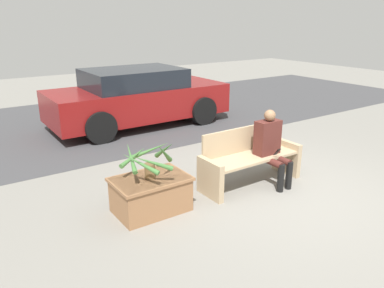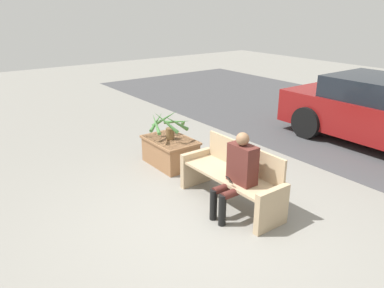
% 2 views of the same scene
% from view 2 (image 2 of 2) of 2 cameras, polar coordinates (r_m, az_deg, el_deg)
% --- Properties ---
extents(ground_plane, '(30.00, 30.00, 0.00)m').
position_cam_2_polar(ground_plane, '(5.25, 2.15, -11.76)').
color(ground_plane, gray).
extents(bench, '(1.74, 0.57, 0.89)m').
position_cam_2_polar(bench, '(5.55, 6.25, -5.00)').
color(bench, tan).
rests_on(bench, ground_plane).
extents(person_seated, '(0.41, 0.59, 1.21)m').
position_cam_2_polar(person_seated, '(5.14, 6.96, -4.13)').
color(person_seated, '#51231E').
rests_on(person_seated, ground_plane).
extents(planter_box, '(1.03, 0.70, 0.50)m').
position_cam_2_polar(planter_box, '(6.92, -3.33, -1.04)').
color(planter_box, '#936642').
rests_on(planter_box, ground_plane).
extents(potted_plant, '(0.77, 0.78, 0.58)m').
position_cam_2_polar(potted_plant, '(6.76, -3.52, 3.02)').
color(potted_plant, brown).
rests_on(potted_plant, planter_box).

